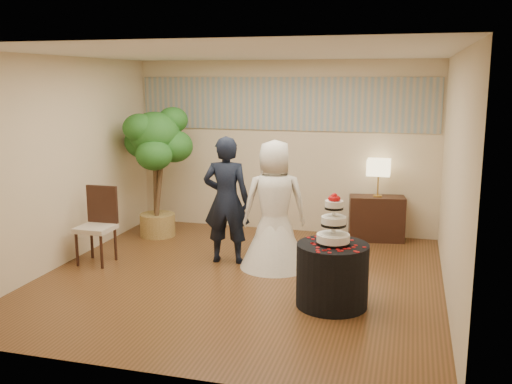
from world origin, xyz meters
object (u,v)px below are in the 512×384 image
(side_chair, at_px, (95,226))
(bride, at_px, (275,204))
(console, at_px, (377,218))
(wedding_cake, at_px, (334,219))
(table_lamp, at_px, (378,178))
(cake_table, at_px, (332,275))
(ficus_tree, at_px, (156,171))
(groom, at_px, (226,200))

(side_chair, bearing_deg, bride, 11.79)
(console, xyz_separation_m, side_chair, (-3.64, -2.18, 0.17))
(wedding_cake, xyz_separation_m, table_lamp, (0.31, 2.82, -0.01))
(cake_table, distance_m, ficus_tree, 3.85)
(ficus_tree, bearing_deg, bride, -24.93)
(wedding_cake, distance_m, console, 2.91)
(bride, height_order, console, bride)
(groom, distance_m, side_chair, 1.83)
(cake_table, bearing_deg, side_chair, 169.13)
(groom, xyz_separation_m, side_chair, (-1.71, -0.53, -0.35))
(console, xyz_separation_m, table_lamp, (0.00, 0.00, 0.64))
(groom, xyz_separation_m, cake_table, (1.62, -1.17, -0.52))
(side_chair, bearing_deg, groom, 17.54)
(bride, relative_size, wedding_cake, 3.00)
(bride, height_order, wedding_cake, bride)
(groom, bearing_deg, table_lamp, -146.63)
(ficus_tree, bearing_deg, side_chair, -98.02)
(wedding_cake, bearing_deg, console, 83.76)
(bride, bearing_deg, cake_table, 111.81)
(console, height_order, table_lamp, table_lamp)
(wedding_cake, xyz_separation_m, console, (0.31, 2.82, -0.65))
(wedding_cake, relative_size, table_lamp, 0.99)
(groom, relative_size, bride, 1.01)
(bride, distance_m, ficus_tree, 2.42)
(cake_table, distance_m, side_chair, 3.40)
(groom, xyz_separation_m, console, (1.93, 1.64, -0.52))
(groom, bearing_deg, bride, 169.37)
(bride, distance_m, side_chair, 2.47)
(groom, distance_m, bride, 0.69)
(groom, distance_m, wedding_cake, 2.00)
(ficus_tree, bearing_deg, wedding_cake, -34.53)
(bride, xyz_separation_m, ficus_tree, (-2.19, 1.02, 0.19))
(groom, relative_size, ficus_tree, 0.83)
(wedding_cake, bearing_deg, groom, 144.08)
(groom, height_order, wedding_cake, groom)
(groom, distance_m, cake_table, 2.07)
(wedding_cake, relative_size, console, 0.68)
(cake_table, height_order, ficus_tree, ficus_tree)
(wedding_cake, height_order, side_chair, wedding_cake)
(bride, xyz_separation_m, table_lamp, (1.24, 1.68, 0.13))
(console, distance_m, ficus_tree, 3.56)
(groom, height_order, cake_table, groom)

